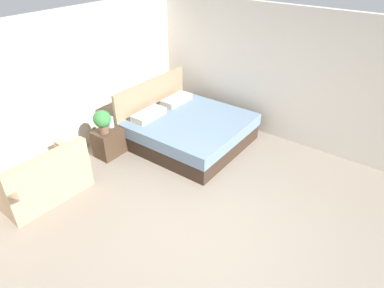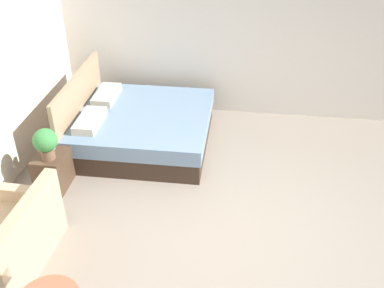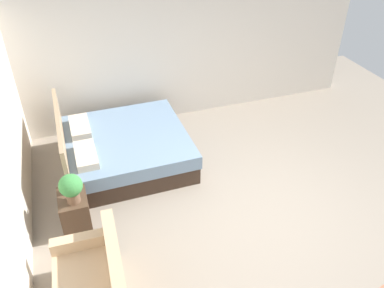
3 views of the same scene
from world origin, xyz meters
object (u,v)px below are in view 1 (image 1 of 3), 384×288
(bed, at_px, (188,129))
(nightstand, at_px, (109,142))
(potted_plant, at_px, (102,120))
(vase, at_px, (110,122))
(couch, at_px, (43,180))

(bed, height_order, nightstand, bed)
(potted_plant, xyz_separation_m, vase, (0.22, 0.07, -0.15))
(nightstand, bearing_deg, couch, -176.14)
(couch, bearing_deg, nightstand, 3.86)
(couch, relative_size, potted_plant, 3.08)
(couch, height_order, vase, couch)
(couch, height_order, nightstand, couch)
(couch, distance_m, nightstand, 1.44)
(couch, bearing_deg, bed, -17.25)
(bed, relative_size, vase, 10.50)
(nightstand, bearing_deg, vase, 18.93)
(bed, relative_size, couch, 1.53)
(bed, distance_m, potted_plant, 1.68)
(potted_plant, bearing_deg, nightstand, 14.84)
(bed, xyz_separation_m, vase, (-1.11, 0.97, 0.32))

